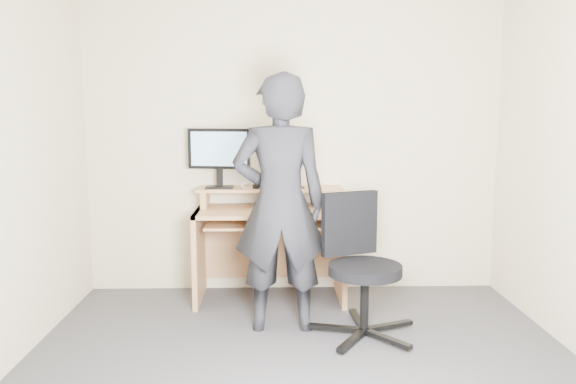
{
  "coord_description": "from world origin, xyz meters",
  "views": [
    {
      "loc": [
        -0.17,
        -3.02,
        1.54
      ],
      "look_at": [
        -0.06,
        1.05,
        0.95
      ],
      "focal_mm": 35.0,
      "sensor_mm": 36.0,
      "label": 1
    }
  ],
  "objects_px": {
    "desk": "(270,232)",
    "person": "(280,204)",
    "office_chair": "(360,260)",
    "monitor": "(219,153)"
  },
  "relations": [
    {
      "from": "desk",
      "to": "monitor",
      "type": "distance_m",
      "value": 0.78
    },
    {
      "from": "person",
      "to": "desk",
      "type": "bearing_deg",
      "value": -85.34
    },
    {
      "from": "desk",
      "to": "person",
      "type": "distance_m",
      "value": 0.79
    },
    {
      "from": "desk",
      "to": "office_chair",
      "type": "bearing_deg",
      "value": -52.17
    },
    {
      "from": "monitor",
      "to": "person",
      "type": "relative_size",
      "value": 0.29
    },
    {
      "from": "monitor",
      "to": "office_chair",
      "type": "height_order",
      "value": "monitor"
    },
    {
      "from": "desk",
      "to": "office_chair",
      "type": "distance_m",
      "value": 1.01
    },
    {
      "from": "desk",
      "to": "monitor",
      "type": "height_order",
      "value": "monitor"
    },
    {
      "from": "desk",
      "to": "person",
      "type": "height_order",
      "value": "person"
    },
    {
      "from": "office_chair",
      "to": "desk",
      "type": "bearing_deg",
      "value": 105.76
    }
  ]
}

